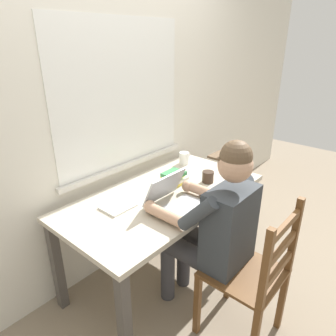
{
  "coord_description": "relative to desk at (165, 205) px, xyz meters",
  "views": [
    {
      "loc": [
        -1.44,
        -1.28,
        1.75
      ],
      "look_at": [
        -0.02,
        -0.05,
        0.95
      ],
      "focal_mm": 32.66,
      "sensor_mm": 36.0,
      "label": 1
    }
  ],
  "objects": [
    {
      "name": "paper_pile_near_laptop",
      "position": [
        -0.34,
        0.1,
        0.1
      ],
      "size": [
        0.2,
        0.17,
        0.01
      ],
      "primitive_type": "cube",
      "rotation": [
        0.0,
        0.0,
        0.0
      ],
      "color": "white",
      "rests_on": "desk"
    },
    {
      "name": "coffee_mug_white",
      "position": [
        0.54,
        0.25,
        0.14
      ],
      "size": [
        0.12,
        0.09,
        0.1
      ],
      "color": "white",
      "rests_on": "desk"
    },
    {
      "name": "wooden_chair",
      "position": [
        -0.07,
        -0.74,
        -0.16
      ],
      "size": [
        0.42,
        0.42,
        0.96
      ],
      "color": "brown",
      "rests_on": "ground"
    },
    {
      "name": "back_wall",
      "position": [
        0.0,
        0.47,
        0.66
      ],
      "size": [
        6.0,
        0.08,
        2.6
      ],
      "color": "silver",
      "rests_on": "ground"
    },
    {
      "name": "desk",
      "position": [
        0.0,
        0.0,
        0.0
      ],
      "size": [
        1.51,
        0.77,
        0.73
      ],
      "color": "#BCB29E",
      "rests_on": "ground"
    },
    {
      "name": "computer_mouse",
      "position": [
        0.17,
        -0.25,
        0.11
      ],
      "size": [
        0.06,
        0.1,
        0.03
      ],
      "primitive_type": "ellipsoid",
      "color": "black",
      "rests_on": "desk"
    },
    {
      "name": "book_stack_main",
      "position": [
        0.17,
        0.06,
        0.14
      ],
      "size": [
        0.2,
        0.14,
        0.1
      ],
      "color": "gold",
      "rests_on": "desk"
    },
    {
      "name": "coffee_mug_dark",
      "position": [
        0.36,
        -0.12,
        0.13
      ],
      "size": [
        0.13,
        0.09,
        0.09
      ],
      "color": "#38281E",
      "rests_on": "desk"
    },
    {
      "name": "laptop",
      "position": [
        -0.09,
        -0.18,
        0.14
      ],
      "size": [
        0.33,
        0.33,
        0.22
      ],
      "color": "#ADAFB2",
      "rests_on": "desk"
    },
    {
      "name": "ground_plane",
      "position": [
        0.0,
        0.0,
        -0.64
      ],
      "size": [
        8.0,
        8.0,
        0.0
      ],
      "primitive_type": "plane",
      "color": "gray"
    },
    {
      "name": "seated_person",
      "position": [
        -0.07,
        -0.46,
        0.06
      ],
      "size": [
        0.5,
        0.6,
        1.26
      ],
      "color": "#33383D",
      "rests_on": "ground"
    }
  ]
}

